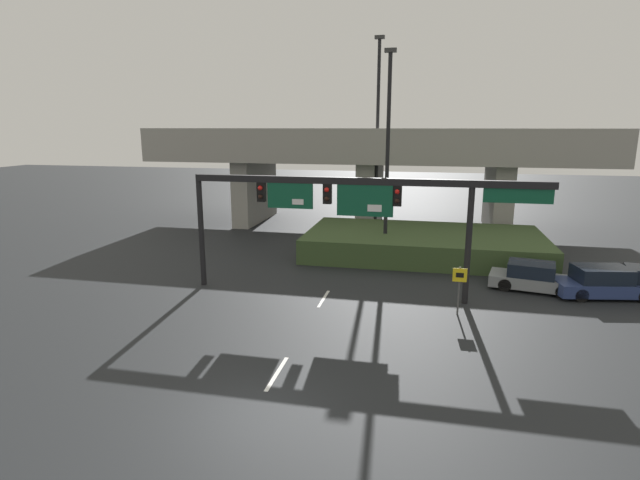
{
  "coord_description": "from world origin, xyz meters",
  "views": [
    {
      "loc": [
        4.66,
        -12.07,
        8.08
      ],
      "look_at": [
        0.0,
        9.31,
        3.07
      ],
      "focal_mm": 28.0,
      "sensor_mm": 36.0,
      "label": 1
    }
  ],
  "objects": [
    {
      "name": "highway_light_pole_far",
      "position": [
        0.81,
        25.35,
        7.53
      ],
      "size": [
        0.7,
        0.36,
        14.32
      ],
      "color": "black",
      "rests_on": "ground"
    },
    {
      "name": "parked_sedan_near_right",
      "position": [
        10.02,
        13.71,
        0.65
      ],
      "size": [
        4.49,
        2.65,
        1.4
      ],
      "rotation": [
        0.0,
        0.0,
        -0.2
      ],
      "color": "gray",
      "rests_on": "ground"
    },
    {
      "name": "overpass_bridge",
      "position": [
        0.0,
        28.74,
        5.4
      ],
      "size": [
        35.28,
        9.63,
        7.93
      ],
      "color": "gray",
      "rests_on": "ground"
    },
    {
      "name": "highway_light_pole_near",
      "position": [
        2.13,
        18.85,
        6.63
      ],
      "size": [
        0.7,
        0.36,
        12.51
      ],
      "color": "black",
      "rests_on": "ground"
    },
    {
      "name": "speed_limit_sign",
      "position": [
        6.17,
        9.36,
        1.42
      ],
      "size": [
        0.6,
        0.11,
        2.16
      ],
      "color": "#4C4C4C",
      "rests_on": "ground"
    },
    {
      "name": "parked_sedan_mid_right",
      "position": [
        13.15,
        13.33,
        0.68
      ],
      "size": [
        4.93,
        2.66,
        1.48
      ],
      "rotation": [
        0.0,
        0.0,
        0.18
      ],
      "color": "navy",
      "rests_on": "ground"
    },
    {
      "name": "lane_markings",
      "position": [
        0.0,
        13.92,
        0.0
      ],
      "size": [
        0.14,
        25.17,
        0.01
      ],
      "color": "silver",
      "rests_on": "ground"
    },
    {
      "name": "grass_embankment",
      "position": [
        4.52,
        19.64,
        0.74
      ],
      "size": [
        14.71,
        8.0,
        1.48
      ],
      "color": "#384C28",
      "rests_on": "ground"
    },
    {
      "name": "ground_plane",
      "position": [
        0.0,
        0.0,
        0.0
      ],
      "size": [
        160.0,
        160.0,
        0.0
      ],
      "primitive_type": "plane",
      "color": "black"
    },
    {
      "name": "signal_gantry",
      "position": [
        1.18,
        10.93,
        4.71
      ],
      "size": [
        16.81,
        0.44,
        5.75
      ],
      "color": "black",
      "rests_on": "ground"
    }
  ]
}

